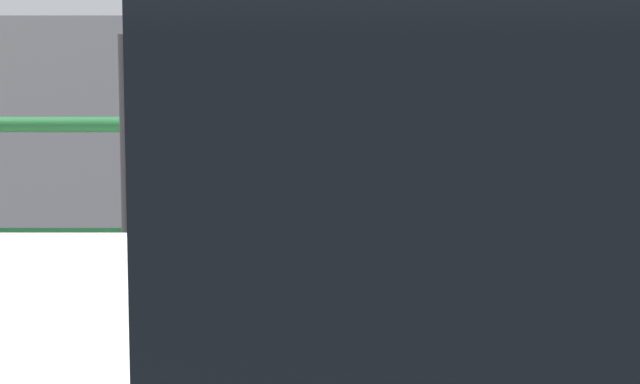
{
  "coord_description": "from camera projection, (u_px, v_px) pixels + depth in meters",
  "views": [
    {
      "loc": [
        -0.52,
        -2.93,
        1.62
      ],
      "look_at": [
        -0.53,
        0.39,
        1.13
      ],
      "focal_mm": 77.85,
      "sensor_mm": 36.0,
      "label": 1
    }
  ],
  "objects": [
    {
      "name": "parking_meter",
      "position": [
        498.0,
        164.0,
        3.28
      ],
      "size": [
        0.16,
        0.17,
        1.49
      ],
      "rotation": [
        0.0,
        0.0,
        3.05
      ],
      "color": "slate",
      "rests_on": "sidewalk_curb"
    },
    {
      "name": "pedestrian_at_meter",
      "position": [
        244.0,
        232.0,
        3.38
      ],
      "size": [
        0.65,
        0.51,
        1.58
      ],
      "rotation": [
        0.0,
        0.0,
        -0.17
      ],
      "color": "slate",
      "rests_on": "sidewalk_curb"
    },
    {
      "name": "background_railing",
      "position": [
        459.0,
        186.0,
        5.38
      ],
      "size": [
        24.06,
        0.06,
        0.99
      ],
      "color": "#1E602D",
      "rests_on": "sidewalk_curb"
    }
  ]
}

